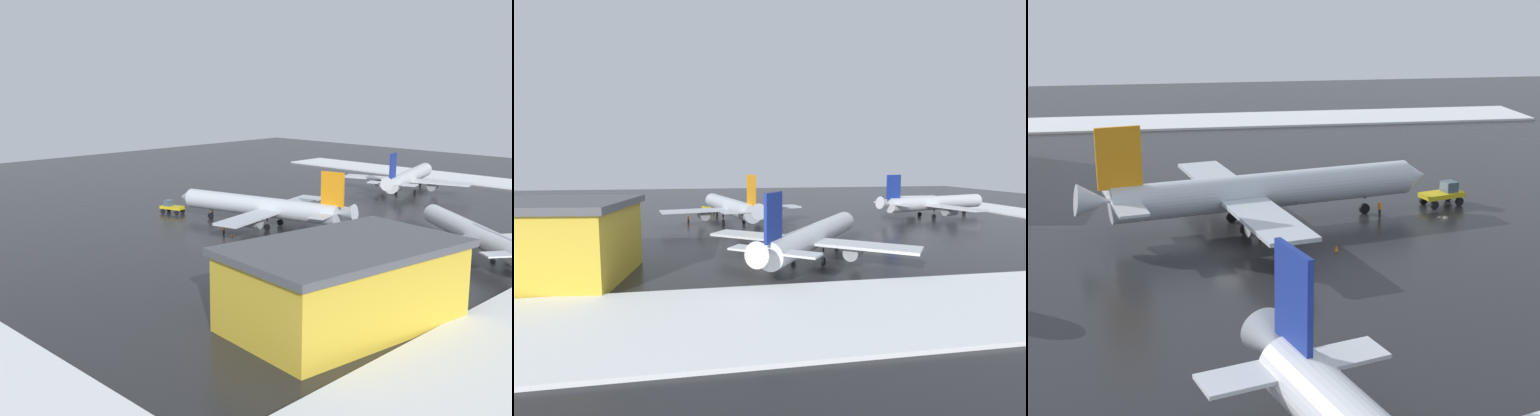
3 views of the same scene
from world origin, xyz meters
The scene contains 11 objects.
ground_plane centered at (0.00, 0.00, 0.00)m, with size 240.00×240.00×0.00m, color #232326.
snow_bank_far centered at (0.00, -50.00, 0.18)m, with size 152.00×16.00×0.36m, color white.
airplane_parked_portside centered at (-7.72, 3.67, 3.53)m, with size 29.86×35.65×10.67m.
airplane_parked_starboard centered at (40.29, 4.45, 3.36)m, with size 33.61×28.28×10.18m.
airplane_far_rear centered at (0.49, -31.31, 3.25)m, with size 24.59×28.25×9.83m.
pushback_tug centered at (-12.11, 24.04, 1.28)m, with size 3.44×5.04×2.50m.
ground_crew_beside_wing centered at (-16.65, 4.12, 0.97)m, with size 0.36×0.36×1.71m.
ground_crew_near_tug centered at (-8.66, 16.04, 0.97)m, with size 0.36×0.36×1.71m.
traffic_cone_near_nose centered at (0.69, 9.47, 0.28)m, with size 0.36×0.36×0.55m, color orange.
traffic_cone_mid_line centered at (-3.72, 3.24, 0.28)m, with size 0.36×0.36×0.55m, color orange.
traffic_cone_wingtip_side centered at (-16.60, 2.05, 0.28)m, with size 0.36×0.36×0.55m, color orange.
Camera 2 is at (-14.17, -81.24, 12.85)m, focal length 28.00 mm.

